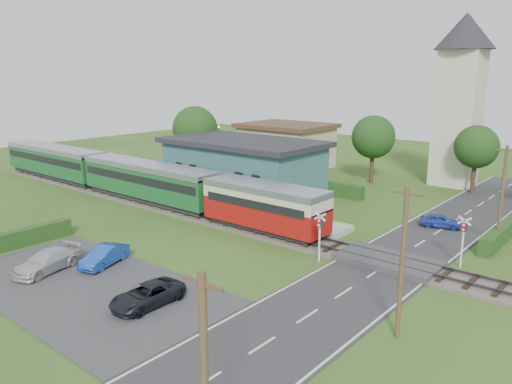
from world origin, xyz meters
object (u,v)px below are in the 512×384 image
Objects in this scene: station_building at (243,165)px; car_park_silver at (47,261)px; car_on_road at (441,221)px; pedestrian_near at (255,202)px; crossing_signal_near at (320,230)px; pedestrian_far at (159,181)px; crossing_signal_far at (463,234)px; car_park_blue at (104,256)px; house_west at (286,145)px; church_tower at (461,87)px; car_park_dark at (147,295)px; equipment_hut at (146,173)px; train at (127,176)px.

station_building is 3.70× the size of car_park_silver.
station_building is 5.20× the size of car_on_road.
station_building is 8.60× the size of pedestrian_near.
station_building is 9.79m from pedestrian_near.
car_park_silver is at bearing -134.38° from crossing_signal_near.
pedestrian_near reaches higher than car_park_silver.
car_on_road is 1.98× the size of pedestrian_far.
crossing_signal_far reaches higher than pedestrian_far.
car_park_blue is at bearing -142.48° from pedestrian_far.
station_building is 1.48× the size of house_west.
car_park_dark is at bearing -92.81° from church_tower.
station_building is 19.98m from crossing_signal_near.
equipment_hut is 0.59× the size of car_park_silver.
station_building is at bearing 89.90° from car_park_blue.
church_tower is (21.72, 26.00, 8.05)m from train.
house_west is 5.80× the size of pedestrian_near.
car_park_silver is (-18.80, -16.65, -1.43)m from crossing_signal_far.
car_on_road is (26.46, 9.64, -1.60)m from train.
car_park_dark is at bearing -6.48° from car_park_silver.
train is at bearing 146.09° from car_park_dark.
car_on_road is at bearing 40.17° from car_park_blue.
church_tower is at bearing 48.59° from station_building.
pedestrian_far is (-19.26, 16.60, 0.59)m from car_park_dark.
car_park_silver is 20.73m from pedestrian_far.
pedestrian_far is at bearing 165.80° from crossing_signal_near.
crossing_signal_far is (23.60, -6.60, -0.55)m from station_building.
crossing_signal_far is at bearing -35.77° from house_west.
crossing_signal_far is at bearing -1.46° from equipment_hut.
car_park_silver is (-11.60, -11.85, -1.43)m from crossing_signal_near.
car_park_dark is 2.17× the size of pedestrian_near.
crossing_signal_near is at bearing -107.50° from pedestrian_far.
car_park_silver is (11.52, -14.26, -1.47)m from train.
crossing_signal_near reaches higher than equipment_hut.
car_park_dark is (-6.67, -22.93, 0.07)m from car_on_road.
crossing_signal_near is at bearing 146.47° from pedestrian_near.
car_on_road is at bearing 74.49° from crossing_signal_near.
car_park_blue reaches higher than car_on_road.
pedestrian_near is at bearing -42.82° from station_building.
house_west is (-20.00, -3.00, -7.43)m from church_tower.
car_park_dark is at bearing -38.05° from equipment_hut.
crossing_signal_far is at bearing -15.63° from station_building.
crossing_signal_far is at bearing 56.11° from car_park_dark.
church_tower is (15.00, 17.01, 7.53)m from station_building.
equipment_hut reaches higher than car_park_blue.
church_tower is at bearing 59.42° from car_park_blue.
station_building is 3.97× the size of car_park_dark.
pedestrian_far is at bearing 81.00° from train.
crossing_signal_near is (21.40, -25.41, -0.65)m from house_west.
crossing_signal_far is at bearing 173.82° from pedestrian_near.
train is 23.07m from house_west.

